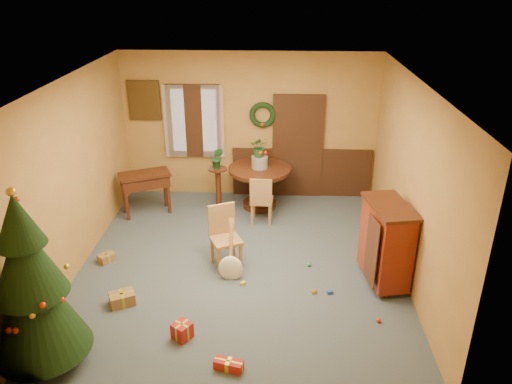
# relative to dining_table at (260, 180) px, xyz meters

# --- Properties ---
(room_envelope) EXTENTS (5.50, 5.50, 5.50)m
(room_envelope) POSITION_rel_dining_table_xyz_m (-0.01, 0.60, 0.54)
(room_envelope) COLOR #36464E
(room_envelope) RESTS_ON ground
(dining_table) EXTENTS (1.20, 1.20, 0.82)m
(dining_table) POSITION_rel_dining_table_xyz_m (0.00, 0.00, 0.00)
(dining_table) COLOR black
(dining_table) RESTS_ON floor
(urn) EXTENTS (0.31, 0.31, 0.23)m
(urn) POSITION_rel_dining_table_xyz_m (0.00, 0.00, 0.36)
(urn) COLOR slate
(urn) RESTS_ON dining_table
(centerpiece_plant) EXTENTS (0.35, 0.30, 0.39)m
(centerpiece_plant) POSITION_rel_dining_table_xyz_m (0.00, 0.00, 0.67)
(centerpiece_plant) COLOR #1E4C23
(centerpiece_plant) RESTS_ON urn
(chair_near) EXTENTS (0.57, 0.57, 0.99)m
(chair_near) POSITION_rel_dining_table_xyz_m (-0.47, -2.09, -0.04)
(chair_near) COLOR olive
(chair_near) RESTS_ON floor
(chair_far) EXTENTS (0.42, 0.42, 0.92)m
(chair_far) POSITION_rel_dining_table_xyz_m (0.06, -0.68, -0.09)
(chair_far) COLOR olive
(chair_far) RESTS_ON floor
(guitar) EXTENTS (0.52, 0.65, 0.85)m
(guitar) POSITION_rel_dining_table_xyz_m (-0.34, -2.51, -0.14)
(guitar) COLOR white
(guitar) RESTS_ON floor
(plant_stand) EXTENTS (0.35, 0.35, 0.89)m
(plant_stand) POSITION_rel_dining_table_xyz_m (-0.77, -0.23, -0.02)
(plant_stand) COLOR black
(plant_stand) RESTS_ON floor
(stand_plant) EXTENTS (0.25, 0.21, 0.41)m
(stand_plant) POSITION_rel_dining_table_xyz_m (-0.77, -0.23, 0.52)
(stand_plant) COLOR #19471E
(stand_plant) RESTS_ON plant_stand
(christmas_tree) EXTENTS (1.10, 1.10, 2.28)m
(christmas_tree) POSITION_rel_dining_table_xyz_m (-2.37, -4.34, 0.50)
(christmas_tree) COLOR #382111
(christmas_tree) RESTS_ON floor
(writing_desk) EXTENTS (1.03, 0.80, 0.82)m
(writing_desk) POSITION_rel_dining_table_xyz_m (-2.14, -0.36, 0.04)
(writing_desk) COLOR black
(writing_desk) RESTS_ON floor
(sideboard) EXTENTS (0.70, 1.07, 1.27)m
(sideboard) POSITION_rel_dining_table_xyz_m (1.93, -2.48, 0.11)
(sideboard) COLOR #62160B
(sideboard) RESTS_ON floor
(gift_a) EXTENTS (0.40, 0.36, 0.18)m
(gift_a) POSITION_rel_dining_table_xyz_m (-1.79, -3.21, -0.49)
(gift_a) COLOR brown
(gift_a) RESTS_ON floor
(gift_b) EXTENTS (0.30, 0.30, 0.22)m
(gift_b) POSITION_rel_dining_table_xyz_m (-0.83, -3.86, -0.47)
(gift_b) COLOR maroon
(gift_b) RESTS_ON floor
(gift_c) EXTENTS (0.29, 0.30, 0.14)m
(gift_c) POSITION_rel_dining_table_xyz_m (-2.37, -2.12, -0.51)
(gift_c) COLOR brown
(gift_c) RESTS_ON floor
(gift_d) EXTENTS (0.36, 0.22, 0.12)m
(gift_d) POSITION_rel_dining_table_xyz_m (-0.19, -4.37, -0.52)
(gift_d) COLOR maroon
(gift_d) RESTS_ON floor
(toy_a) EXTENTS (0.09, 0.07, 0.05)m
(toy_a) POSITION_rel_dining_table_xyz_m (1.13, -2.83, -0.55)
(toy_a) COLOR #234C99
(toy_a) RESTS_ON floor
(toy_b) EXTENTS (0.06, 0.06, 0.06)m
(toy_b) POSITION_rel_dining_table_xyz_m (0.86, -2.12, -0.55)
(toy_b) COLOR green
(toy_b) RESTS_ON floor
(toy_c) EXTENTS (0.09, 0.09, 0.05)m
(toy_c) POSITION_rel_dining_table_xyz_m (-0.14, -2.67, -0.55)
(toy_c) COLOR gold
(toy_c) RESTS_ON floor
(toy_d) EXTENTS (0.06, 0.06, 0.06)m
(toy_d) POSITION_rel_dining_table_xyz_m (1.72, -3.45, -0.55)
(toy_d) COLOR red
(toy_d) RESTS_ON floor
(toy_e) EXTENTS (0.09, 0.08, 0.05)m
(toy_e) POSITION_rel_dining_table_xyz_m (0.90, -2.83, -0.55)
(toy_e) COLOR yellow
(toy_e) RESTS_ON floor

